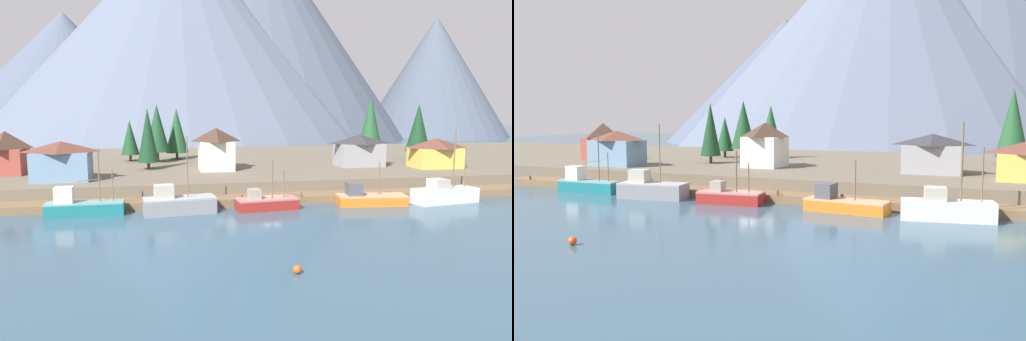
% 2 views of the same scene
% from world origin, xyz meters
% --- Properties ---
extents(ground_plane, '(400.00, 400.00, 1.00)m').
position_xyz_m(ground_plane, '(0.00, 20.00, -0.50)').
color(ground_plane, '#335166').
extents(dock, '(80.00, 4.00, 1.60)m').
position_xyz_m(dock, '(0.00, 1.99, 0.50)').
color(dock, brown).
rests_on(dock, ground_plane).
extents(shoreline_bank, '(400.00, 56.00, 2.50)m').
position_xyz_m(shoreline_bank, '(0.00, 32.00, 1.25)').
color(shoreline_bank, '#665B4C').
rests_on(shoreline_bank, ground_plane).
extents(mountain_west_peak, '(99.60, 99.60, 50.70)m').
position_xyz_m(mountain_west_peak, '(-54.49, 151.54, 25.35)').
color(mountain_west_peak, '#4C566B').
rests_on(mountain_west_peak, ground_plane).
extents(mountain_central_peak, '(145.73, 145.73, 80.99)m').
position_xyz_m(mountain_central_peak, '(-8.00, 129.62, 40.50)').
color(mountain_central_peak, slate).
rests_on(mountain_central_peak, ground_plane).
extents(mountain_east_peak, '(122.66, 122.66, 89.76)m').
position_xyz_m(mountain_east_peak, '(22.51, 138.58, 44.88)').
color(mountain_east_peak, '#475160').
rests_on(mountain_east_peak, ground_plane).
extents(mountain_far_ridge, '(60.12, 60.12, 49.72)m').
position_xyz_m(mountain_far_ridge, '(98.76, 127.61, 24.86)').
color(mountain_far_ridge, '#475160').
rests_on(mountain_far_ridge, ground_plane).
extents(fishing_boat_teal, '(9.10, 2.49, 8.10)m').
position_xyz_m(fishing_boat_teal, '(-23.66, -1.37, 1.14)').
color(fishing_boat_teal, '#196B70').
rests_on(fishing_boat_teal, ground_plane).
extents(fishing_boat_grey, '(9.03, 4.27, 9.45)m').
position_xyz_m(fishing_boat_grey, '(-12.27, -2.33, 1.22)').
color(fishing_boat_grey, gray).
rests_on(fishing_boat_grey, ground_plane).
extents(fishing_boat_red, '(8.08, 3.77, 6.37)m').
position_xyz_m(fishing_boat_red, '(-1.20, -2.06, 0.86)').
color(fishing_boat_red, maroon).
rests_on(fishing_boat_red, ground_plane).
extents(fishing_boat_orange, '(9.36, 3.86, 5.77)m').
position_xyz_m(fishing_boat_orange, '(12.75, -2.04, 0.95)').
color(fishing_boat_orange, '#CC6B1E').
rests_on(fishing_boat_orange, ground_plane).
extents(fishing_boat_white, '(9.48, 4.50, 9.88)m').
position_xyz_m(fishing_boat_white, '(23.50, -2.44, 1.19)').
color(fishing_boat_white, silver).
rests_on(fishing_boat_white, ground_plane).
extents(house_blue, '(8.12, 5.47, 5.64)m').
position_xyz_m(house_blue, '(-28.17, 10.60, 5.37)').
color(house_blue, '#6689A8').
rests_on(house_blue, shoreline_bank).
extents(house_yellow, '(8.19, 5.92, 5.04)m').
position_xyz_m(house_yellow, '(31.92, 14.07, 5.07)').
color(house_yellow, gold).
rests_on(house_yellow, shoreline_bank).
extents(house_grey, '(8.17, 5.63, 5.51)m').
position_xyz_m(house_grey, '(19.82, 18.44, 5.31)').
color(house_grey, gray).
rests_on(house_grey, shoreline_bank).
extents(house_white, '(5.88, 6.61, 6.95)m').
position_xyz_m(house_white, '(-5.48, 18.11, 6.05)').
color(house_white, silver).
rests_on(house_white, shoreline_bank).
extents(house_red, '(5.89, 6.09, 6.70)m').
position_xyz_m(house_red, '(-38.00, 18.86, 5.93)').
color(house_red, '#9E4238').
rests_on(house_red, shoreline_bank).
extents(conifer_near_left, '(4.52, 4.52, 10.81)m').
position_xyz_m(conifer_near_left, '(-15.21, 30.30, 8.89)').
color(conifer_near_left, '#4C3823').
rests_on(conifer_near_left, shoreline_bank).
extents(conifer_near_right, '(3.44, 3.44, 10.18)m').
position_xyz_m(conifer_near_right, '(-16.54, 20.41, 8.21)').
color(conifer_near_right, '#4C3823').
rests_on(conifer_near_right, shoreline_bank).
extents(conifer_mid_left, '(5.09, 5.09, 12.53)m').
position_xyz_m(conifer_mid_left, '(30.24, 37.30, 9.40)').
color(conifer_mid_left, '#4C3823').
rests_on(conifer_mid_left, shoreline_bank).
extents(conifer_mid_right, '(4.47, 4.47, 10.00)m').
position_xyz_m(conifer_mid_right, '(-11.55, 34.57, 8.17)').
color(conifer_mid_right, '#4C3823').
rests_on(conifer_mid_right, shoreline_bank).
extents(conifer_back_left, '(3.37, 3.37, 7.82)m').
position_xyz_m(conifer_back_left, '(-20.36, 32.66, 7.04)').
color(conifer_back_left, '#4C3823').
rests_on(conifer_back_left, shoreline_bank).
extents(conifer_back_right, '(4.59, 4.59, 10.89)m').
position_xyz_m(conifer_back_right, '(34.03, 23.86, 8.82)').
color(conifer_back_right, '#4C3823').
rests_on(conifer_back_right, shoreline_bank).
extents(channel_buoy, '(0.70, 0.70, 0.70)m').
position_xyz_m(channel_buoy, '(-3.49, -25.28, 0.35)').
color(channel_buoy, '#E04C19').
rests_on(channel_buoy, ground_plane).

